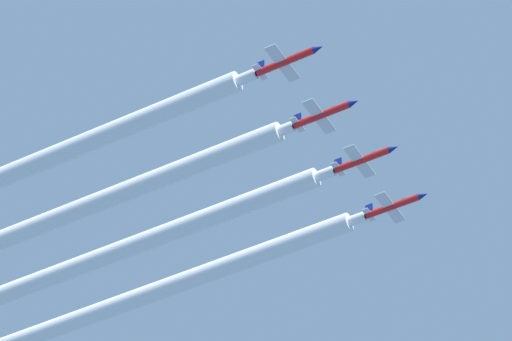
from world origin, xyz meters
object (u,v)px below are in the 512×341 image
jet_inner_left (364,159)px  jet_inner_right (287,61)px  jet_center (324,114)px  jet_far_left (394,206)px

jet_inner_left → jet_inner_right: bearing=-1.1°
jet_inner_left → jet_inner_right: jet_inner_right is taller
jet_center → jet_inner_right: 12.92m
jet_inner_left → jet_far_left: bearing=-177.0°
jet_inner_left → jet_center: size_ratio=1.00×
jet_far_left → jet_inner_left: 12.76m
jet_far_left → jet_inner_right: bearing=0.3°
jet_far_left → jet_center: size_ratio=1.00×
jet_inner_right → jet_far_left: bearing=-179.7°
jet_far_left → jet_center: bearing=-0.7°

